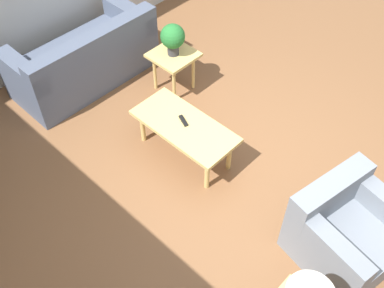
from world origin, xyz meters
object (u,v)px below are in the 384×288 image
armchair (345,231)px  potted_plant (173,37)px  sofa (86,60)px  coffee_table (184,128)px  side_table_plant (174,60)px

armchair → potted_plant: 2.74m
sofa → armchair: 3.53m
armchair → coffee_table: (1.80, 0.14, 0.09)m
sofa → potted_plant: bearing=126.1°
armchair → coffee_table: bearing=105.3°
armchair → side_table_plant: bearing=89.2°
coffee_table → potted_plant: potted_plant is taller
potted_plant → armchair: bearing=168.4°
coffee_table → side_table_plant: 1.09m
sofa → side_table_plant: bearing=126.1°
armchair → side_table_plant: size_ratio=1.89×
armchair → potted_plant: size_ratio=2.53×
armchair → potted_plant: potted_plant is taller
side_table_plant → potted_plant: potted_plant is taller
side_table_plant → armchair: bearing=168.4°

